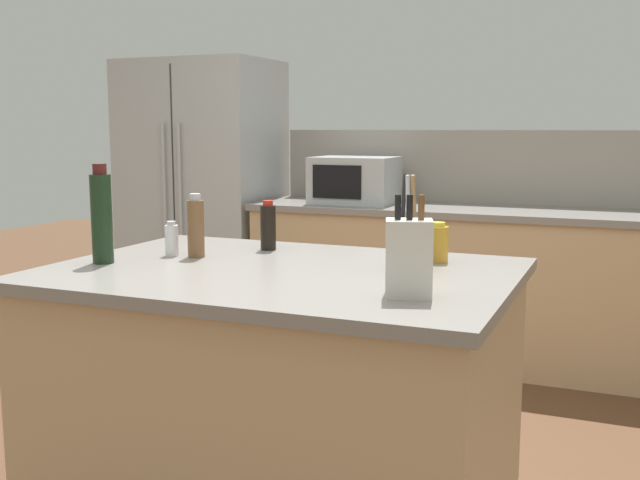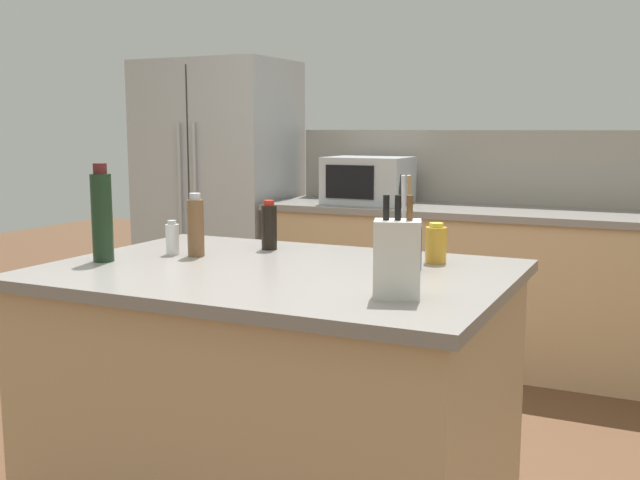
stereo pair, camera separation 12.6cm
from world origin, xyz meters
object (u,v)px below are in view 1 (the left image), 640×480
(wine_bottle, at_px, (102,217))
(soy_sauce_bottle, at_px, (268,227))
(knife_block, at_px, (409,257))
(utensil_crock, at_px, (408,245))
(microwave, at_px, (355,180))
(pepper_grinder, at_px, (196,227))
(honey_jar, at_px, (438,243))
(refrigerator, at_px, (203,197))
(salt_shaker, at_px, (172,240))

(wine_bottle, relative_size, soy_sauce_bottle, 1.80)
(knife_block, bearing_deg, wine_bottle, 156.92)
(utensil_crock, distance_m, soy_sauce_bottle, 0.64)
(microwave, height_order, pepper_grinder, microwave)
(honey_jar, bearing_deg, refrigerator, 138.32)
(wine_bottle, xyz_separation_m, salt_shaker, (0.14, 0.22, -0.10))
(refrigerator, bearing_deg, pepper_grinder, -58.93)
(wine_bottle, distance_m, salt_shaker, 0.28)
(refrigerator, bearing_deg, honey_jar, -41.68)
(refrigerator, distance_m, microwave, 1.16)
(pepper_grinder, bearing_deg, soy_sauce_bottle, 56.27)
(soy_sauce_bottle, bearing_deg, wine_bottle, -129.87)
(pepper_grinder, bearing_deg, knife_block, -20.09)
(microwave, height_order, soy_sauce_bottle, microwave)
(honey_jar, xyz_separation_m, pepper_grinder, (-0.85, -0.25, 0.04))
(wine_bottle, distance_m, honey_jar, 1.19)
(knife_block, xyz_separation_m, wine_bottle, (-1.15, 0.10, 0.05))
(pepper_grinder, bearing_deg, utensil_crock, 5.76)
(knife_block, height_order, pepper_grinder, knife_block)
(microwave, xyz_separation_m, utensil_crock, (0.94, -2.03, -0.06))
(salt_shaker, relative_size, soy_sauce_bottle, 0.67)
(microwave, xyz_separation_m, wine_bottle, (-0.08, -2.34, 0.02))
(refrigerator, xyz_separation_m, microwave, (1.15, -0.05, 0.15))
(refrigerator, height_order, knife_block, refrigerator)
(soy_sauce_bottle, bearing_deg, microwave, 99.87)
(refrigerator, distance_m, knife_block, 3.33)
(microwave, relative_size, knife_block, 1.76)
(wine_bottle, xyz_separation_m, honey_jar, (1.09, 0.48, -0.10))
(refrigerator, height_order, utensil_crock, refrigerator)
(knife_block, xyz_separation_m, soy_sauce_bottle, (-0.74, 0.59, -0.02))
(utensil_crock, bearing_deg, pepper_grinder, -174.24)
(honey_jar, bearing_deg, microwave, 118.25)
(refrigerator, relative_size, pepper_grinder, 7.93)
(microwave, distance_m, wine_bottle, 2.35)
(honey_jar, distance_m, pepper_grinder, 0.88)
(refrigerator, relative_size, utensil_crock, 5.83)
(honey_jar, bearing_deg, knife_block, -84.11)
(honey_jar, xyz_separation_m, salt_shaker, (-0.95, -0.26, -0.01))
(honey_jar, distance_m, soy_sauce_bottle, 0.68)
(salt_shaker, bearing_deg, utensil_crock, 5.69)
(microwave, distance_m, honey_jar, 2.12)
(knife_block, bearing_deg, pepper_grinder, 141.76)
(wine_bottle, height_order, honey_jar, wine_bottle)
(refrigerator, distance_m, soy_sauce_bottle, 2.41)
(microwave, bearing_deg, refrigerator, 177.44)
(utensil_crock, height_order, honey_jar, utensil_crock)
(microwave, relative_size, utensil_crock, 1.60)
(refrigerator, distance_m, utensil_crock, 2.95)
(knife_block, xyz_separation_m, utensil_crock, (-0.12, 0.41, -0.03))
(pepper_grinder, bearing_deg, salt_shaker, -174.85)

